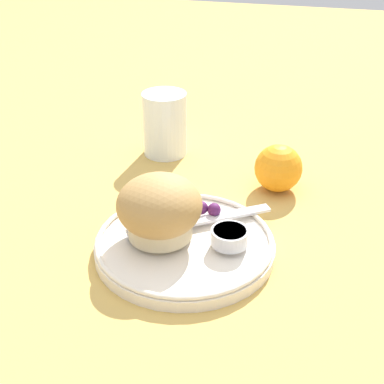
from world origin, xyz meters
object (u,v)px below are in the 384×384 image
(butter_knife, at_px, (200,220))
(orange_fruit, at_px, (278,168))
(juice_glass, at_px, (165,124))
(muffin, at_px, (159,209))

(butter_knife, relative_size, orange_fruit, 2.40)
(butter_knife, xyz_separation_m, juice_glass, (-0.11, 0.22, 0.03))
(juice_glass, bearing_deg, orange_fruit, -20.81)
(butter_knife, xyz_separation_m, orange_fruit, (0.08, 0.14, 0.01))
(butter_knife, relative_size, juice_glass, 1.60)
(muffin, height_order, juice_glass, juice_glass)
(muffin, bearing_deg, juice_glass, 106.25)
(butter_knife, distance_m, orange_fruit, 0.16)
(orange_fruit, distance_m, juice_glass, 0.21)
(orange_fruit, bearing_deg, butter_knife, -118.94)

